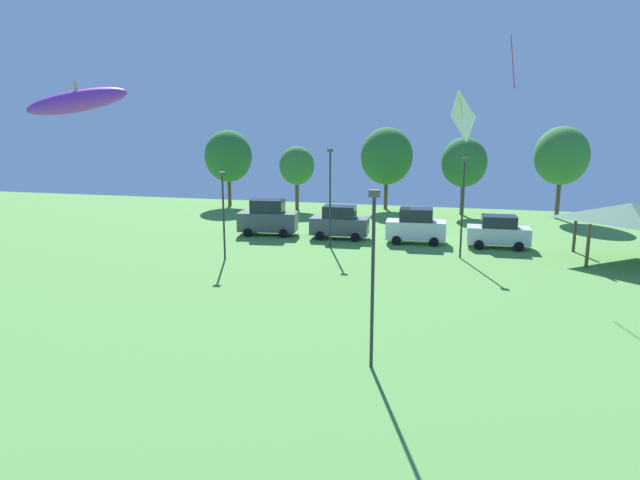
{
  "coord_description": "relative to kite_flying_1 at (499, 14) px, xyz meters",
  "views": [
    {
      "loc": [
        3.9,
        2.2,
        8.29
      ],
      "look_at": [
        0.07,
        16.92,
        5.16
      ],
      "focal_mm": 32.0,
      "sensor_mm": 36.0,
      "label": 1
    }
  ],
  "objects": [
    {
      "name": "kite_flying_8",
      "position": [
        -1.51,
        -20.01,
        -6.07
      ],
      "size": [
        0.73,
        1.33,
        1.47
      ],
      "color": "white"
    },
    {
      "name": "parked_car_rightmost_in_row",
      "position": [
        0.88,
        2.55,
        -13.47
      ],
      "size": [
        4.16,
        2.14,
        2.19
      ],
      "rotation": [
        0.0,
        0.0,
        0.04
      ],
      "color": "silver",
      "rests_on": "ground"
    },
    {
      "name": "parked_car_third_from_left",
      "position": [
        -4.65,
        2.65,
        -13.35
      ],
      "size": [
        4.2,
        2.25,
        2.47
      ],
      "rotation": [
        0.0,
        0.0,
        0.06
      ],
      "color": "silver",
      "rests_on": "ground"
    },
    {
      "name": "treeline_tree_2",
      "position": [
        -9.0,
        18.23,
        -9.41
      ],
      "size": [
        4.98,
        4.98,
        7.9
      ],
      "color": "brown",
      "rests_on": "ground"
    },
    {
      "name": "light_post_3",
      "position": [
        -10.2,
        0.01,
        -10.83
      ],
      "size": [
        0.36,
        0.2,
        6.64
      ],
      "color": "#2D2D33",
      "rests_on": "ground"
    },
    {
      "name": "treeline_tree_0",
      "position": [
        -24.73,
        16.55,
        -9.55
      ],
      "size": [
        4.71,
        4.71,
        7.61
      ],
      "color": "brown",
      "rests_on": "ground"
    },
    {
      "name": "kite_flying_1",
      "position": [
        0.0,
        0.0,
        0.0
      ],
      "size": [
        3.37,
        3.74,
        4.48
      ],
      "color": "purple"
    },
    {
      "name": "parked_car_second_from_left",
      "position": [
        -10.17,
        2.85,
        -13.37
      ],
      "size": [
        4.27,
        2.1,
        2.42
      ],
      "rotation": [
        0.0,
        0.0,
        0.06
      ],
      "color": "#4C5156",
      "rests_on": "ground"
    },
    {
      "name": "light_post_2",
      "position": [
        -4.2,
        -18.69,
        -11.08
      ],
      "size": [
        0.36,
        0.2,
        6.16
      ],
      "color": "#2D2D33",
      "rests_on": "ground"
    },
    {
      "name": "treeline_tree_3",
      "position": [
        -1.7,
        16.36,
        -9.77
      ],
      "size": [
        4.06,
        4.06,
        7.04
      ],
      "color": "brown",
      "rests_on": "ground"
    },
    {
      "name": "park_pavilion",
      "position": [
        8.22,
        0.33,
        -11.48
      ],
      "size": [
        6.64,
        5.68,
        3.6
      ],
      "color": "brown",
      "rests_on": "ground"
    },
    {
      "name": "light_post_0",
      "position": [
        -1.52,
        -1.19,
        -11.03
      ],
      "size": [
        0.36,
        0.2,
        6.25
      ],
      "color": "#2D2D33",
      "rests_on": "ground"
    },
    {
      "name": "parked_car_leftmost",
      "position": [
        -15.7,
        2.88,
        -13.26
      ],
      "size": [
        4.55,
        2.42,
        2.69
      ],
      "rotation": [
        0.0,
        0.0,
        0.13
      ],
      "color": "#4C5156",
      "rests_on": "ground"
    },
    {
      "name": "treeline_tree_4",
      "position": [
        6.44,
        16.35,
        -9.07
      ],
      "size": [
        4.57,
        4.57,
        8.02
      ],
      "color": "brown",
      "rests_on": "ground"
    },
    {
      "name": "kite_flying_3",
      "position": [
        -10.58,
        -24.63,
        -5.74
      ],
      "size": [
        2.13,
        2.03,
        0.99
      ],
      "color": "purple"
    },
    {
      "name": "treeline_tree_1",
      "position": [
        -17.34,
        15.86,
        -10.32
      ],
      "size": [
        3.37,
        3.37,
        6.11
      ],
      "color": "brown",
      "rests_on": "ground"
    },
    {
      "name": "light_post_1",
      "position": [
        -15.63,
        -5.21,
        -11.47
      ],
      "size": [
        0.36,
        0.2,
        5.4
      ],
      "color": "#2D2D33",
      "rests_on": "ground"
    }
  ]
}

